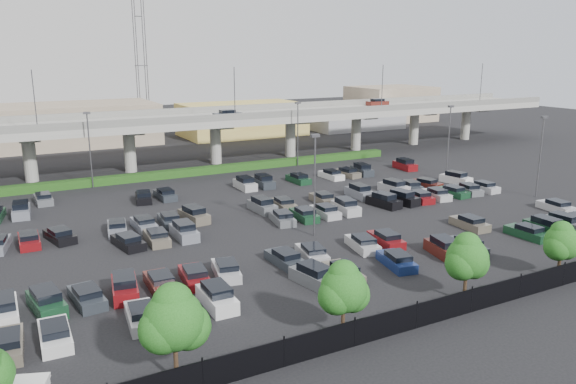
{
  "coord_description": "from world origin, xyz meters",
  "views": [
    {
      "loc": [
        -27.76,
        -54.09,
        18.03
      ],
      "look_at": [
        2.49,
        2.18,
        2.0
      ],
      "focal_mm": 35.0,
      "sensor_mm": 36.0,
      "label": 1
    }
  ],
  "objects": [
    {
      "name": "ground",
      "position": [
        0.0,
        0.0,
        0.0
      ],
      "size": [
        280.0,
        280.0,
        0.0
      ],
      "primitive_type": "plane",
      "color": "black"
    },
    {
      "name": "fence",
      "position": [
        -0.05,
        -28.0,
        0.9
      ],
      "size": [
        70.0,
        0.1,
        2.0
      ],
      "color": "black",
      "rests_on": "ground"
    },
    {
      "name": "parked_cars",
      "position": [
        -0.95,
        -3.93,
        0.61
      ],
      "size": [
        63.06,
        41.62,
        1.67
      ],
      "color": "#561D16",
      "rests_on": "ground"
    },
    {
      "name": "light_poles",
      "position": [
        -4.13,
        2.0,
        6.24
      ],
      "size": [
        66.9,
        48.38,
        10.3
      ],
      "color": "#47474C",
      "rests_on": "ground"
    },
    {
      "name": "comm_tower",
      "position": [
        4.0,
        74.0,
        15.61
      ],
      "size": [
        2.4,
        2.4,
        30.0
      ],
      "color": "#47474C",
      "rests_on": "ground"
    },
    {
      "name": "overpass",
      "position": [
        -0.22,
        31.99,
        6.97
      ],
      "size": [
        150.0,
        13.0,
        15.8
      ],
      "color": "gray",
      "rests_on": "ground"
    },
    {
      "name": "tree_row",
      "position": [
        0.7,
        -26.53,
        3.52
      ],
      "size": [
        65.07,
        3.66,
        5.94
      ],
      "color": "#332316",
      "rests_on": "ground"
    },
    {
      "name": "hedge",
      "position": [
        0.0,
        25.0,
        0.55
      ],
      "size": [
        66.0,
        1.6,
        1.1
      ],
      "primitive_type": "cube",
      "color": "#173B11",
      "rests_on": "ground"
    },
    {
      "name": "distant_buildings",
      "position": [
        12.38,
        61.81,
        3.74
      ],
      "size": [
        138.0,
        24.0,
        9.0
      ],
      "color": "gray",
      "rests_on": "ground"
    }
  ]
}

